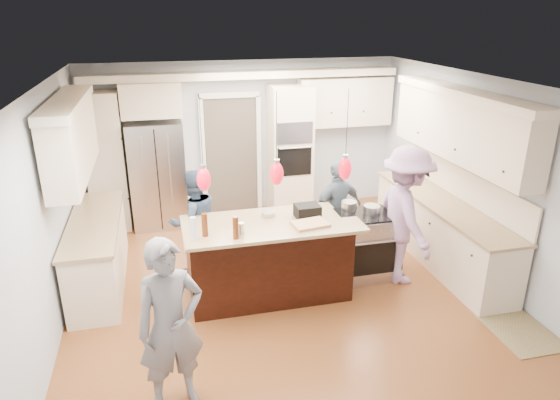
# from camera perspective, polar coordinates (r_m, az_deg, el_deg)

# --- Properties ---
(ground_plane) EXTENTS (6.00, 6.00, 0.00)m
(ground_plane) POSITION_cam_1_polar(r_m,az_deg,el_deg) (6.76, 0.72, -10.19)
(ground_plane) COLOR brown
(ground_plane) RESTS_ON ground
(room_shell) EXTENTS (5.54, 6.04, 2.72)m
(room_shell) POSITION_cam_1_polar(r_m,az_deg,el_deg) (6.02, 0.80, 4.79)
(room_shell) COLOR #B2BCC6
(room_shell) RESTS_ON ground
(refrigerator) EXTENTS (0.90, 0.70, 1.80)m
(refrigerator) POSITION_cam_1_polar(r_m,az_deg,el_deg) (8.63, -13.78, 2.85)
(refrigerator) COLOR #B7B7BC
(refrigerator) RESTS_ON ground
(oven_column) EXTENTS (0.72, 0.69, 2.30)m
(oven_column) POSITION_cam_1_polar(r_m,az_deg,el_deg) (8.87, 1.12, 5.63)
(oven_column) COLOR beige
(oven_column) RESTS_ON ground
(back_upper_cabinets) EXTENTS (5.30, 0.61, 2.54)m
(back_upper_cabinets) POSITION_cam_1_polar(r_m,az_deg,el_deg) (8.58, -8.83, 8.43)
(back_upper_cabinets) COLOR beige
(back_upper_cabinets) RESTS_ON ground
(right_counter_run) EXTENTS (0.64, 3.10, 2.51)m
(right_counter_run) POSITION_cam_1_polar(r_m,az_deg,el_deg) (7.48, 18.60, 0.79)
(right_counter_run) COLOR beige
(right_counter_run) RESTS_ON ground
(left_cabinets) EXTENTS (0.64, 2.30, 2.51)m
(left_cabinets) POSITION_cam_1_polar(r_m,az_deg,el_deg) (6.91, -21.05, -1.17)
(left_cabinets) COLOR beige
(left_cabinets) RESTS_ON ground
(kitchen_island) EXTENTS (2.10, 1.46, 1.12)m
(kitchen_island) POSITION_cam_1_polar(r_m,az_deg,el_deg) (6.53, -1.52, -6.49)
(kitchen_island) COLOR black
(kitchen_island) RESTS_ON ground
(island_range) EXTENTS (0.82, 0.71, 0.92)m
(island_range) POSITION_cam_1_polar(r_m,az_deg,el_deg) (7.01, 9.70, -5.06)
(island_range) COLOR #B7B7BC
(island_range) RESTS_ON ground
(pendant_lights) EXTENTS (1.75, 0.15, 1.03)m
(pendant_lights) POSITION_cam_1_polar(r_m,az_deg,el_deg) (5.49, -0.38, 3.04)
(pendant_lights) COLOR black
(pendant_lights) RESTS_ON ground
(person_bar_end) EXTENTS (0.70, 0.55, 1.69)m
(person_bar_end) POSITION_cam_1_polar(r_m,az_deg,el_deg) (4.70, -12.37, -13.89)
(person_bar_end) COLOR slate
(person_bar_end) RESTS_ON ground
(person_far_left) EXTENTS (0.87, 0.78, 1.49)m
(person_far_left) POSITION_cam_1_polar(r_m,az_deg,el_deg) (7.01, -9.76, -2.44)
(person_far_left) COLOR #334764
(person_far_left) RESTS_ON ground
(person_far_right) EXTENTS (0.92, 0.58, 1.45)m
(person_far_right) POSITION_cam_1_polar(r_m,az_deg,el_deg) (7.43, 6.58, -1.05)
(person_far_right) COLOR slate
(person_far_right) RESTS_ON ground
(person_range_side) EXTENTS (0.74, 1.24, 1.89)m
(person_range_side) POSITION_cam_1_polar(r_m,az_deg,el_deg) (6.80, 14.13, -1.75)
(person_range_side) COLOR #A37EAA
(person_range_side) RESTS_ON ground
(floor_rug) EXTENTS (0.67, 0.98, 0.01)m
(floor_rug) POSITION_cam_1_polar(r_m,az_deg,el_deg) (6.62, 25.52, -13.17)
(floor_rug) COLOR olive
(floor_rug) RESTS_ON ground
(water_bottle) EXTENTS (0.08, 0.08, 0.28)m
(water_bottle) POSITION_cam_1_polar(r_m,az_deg,el_deg) (5.52, -9.86, -3.29)
(water_bottle) COLOR silver
(water_bottle) RESTS_ON kitchen_island
(beer_bottle_a) EXTENTS (0.09, 0.09, 0.27)m
(beer_bottle_a) POSITION_cam_1_polar(r_m,az_deg,el_deg) (5.61, -8.60, -2.82)
(beer_bottle_a) COLOR #4D210D
(beer_bottle_a) RESTS_ON kitchen_island
(beer_bottle_b) EXTENTS (0.09, 0.09, 0.26)m
(beer_bottle_b) POSITION_cam_1_polar(r_m,az_deg,el_deg) (5.50, -5.09, -3.16)
(beer_bottle_b) COLOR #4D210D
(beer_bottle_b) RESTS_ON kitchen_island
(beer_bottle_c) EXTENTS (0.07, 0.07, 0.22)m
(beer_bottle_c) POSITION_cam_1_polar(r_m,az_deg,el_deg) (5.56, -5.08, -3.12)
(beer_bottle_c) COLOR #4D210D
(beer_bottle_c) RESTS_ON kitchen_island
(drink_can) EXTENTS (0.09, 0.09, 0.13)m
(drink_can) POSITION_cam_1_polar(r_m,az_deg,el_deg) (5.65, -4.46, -3.23)
(drink_can) COLOR #B7B7BC
(drink_can) RESTS_ON kitchen_island
(cutting_board) EXTENTS (0.45, 0.35, 0.03)m
(cutting_board) POSITION_cam_1_polar(r_m,az_deg,el_deg) (5.87, 3.46, -2.75)
(cutting_board) COLOR tan
(cutting_board) RESTS_ON kitchen_island
(pot_large) EXTENTS (0.21, 0.21, 0.12)m
(pot_large) POSITION_cam_1_polar(r_m,az_deg,el_deg) (6.89, 7.90, -0.65)
(pot_large) COLOR #B7B7BC
(pot_large) RESTS_ON island_range
(pot_small) EXTENTS (0.22, 0.22, 0.11)m
(pot_small) POSITION_cam_1_polar(r_m,az_deg,el_deg) (6.82, 10.44, -1.06)
(pot_small) COLOR #B7B7BC
(pot_small) RESTS_ON island_range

